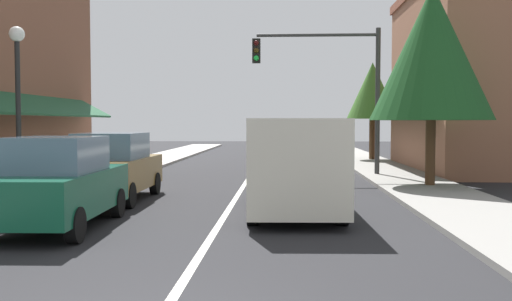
{
  "coord_description": "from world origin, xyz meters",
  "views": [
    {
      "loc": [
        1.28,
        -4.88,
        2.04
      ],
      "look_at": [
        0.36,
        14.35,
        1.1
      ],
      "focal_mm": 40.39,
      "sensor_mm": 36.0,
      "label": 1
    }
  ],
  "objects_px": {
    "parked_car_nearest_left": "(57,183)",
    "traffic_signal_mast_arm": "(334,76)",
    "street_lamp_left_near": "(18,84)",
    "parked_car_second_left": "(113,167)",
    "van_in_lane": "(294,162)",
    "tree_right_far": "(372,91)",
    "tree_right_near": "(432,53)"
  },
  "relations": [
    {
      "from": "parked_car_nearest_left",
      "to": "traffic_signal_mast_arm",
      "type": "bearing_deg",
      "value": 59.01
    },
    {
      "from": "street_lamp_left_near",
      "to": "parked_car_second_left",
      "type": "bearing_deg",
      "value": 38.46
    },
    {
      "from": "van_in_lane",
      "to": "street_lamp_left_near",
      "type": "xyz_separation_m",
      "value": [
        -6.49,
        0.36,
        1.79
      ]
    },
    {
      "from": "van_in_lane",
      "to": "tree_right_far",
      "type": "height_order",
      "value": "tree_right_far"
    },
    {
      "from": "parked_car_second_left",
      "to": "street_lamp_left_near",
      "type": "height_order",
      "value": "street_lamp_left_near"
    },
    {
      "from": "traffic_signal_mast_arm",
      "to": "tree_right_far",
      "type": "xyz_separation_m",
      "value": [
        2.79,
        8.84,
        -0.09
      ]
    },
    {
      "from": "parked_car_second_left",
      "to": "van_in_lane",
      "type": "height_order",
      "value": "van_in_lane"
    },
    {
      "from": "parked_car_nearest_left",
      "to": "van_in_lane",
      "type": "relative_size",
      "value": 0.79
    },
    {
      "from": "van_in_lane",
      "to": "parked_car_second_left",
      "type": "bearing_deg",
      "value": 157.27
    },
    {
      "from": "parked_car_nearest_left",
      "to": "traffic_signal_mast_arm",
      "type": "distance_m",
      "value": 12.92
    },
    {
      "from": "street_lamp_left_near",
      "to": "tree_right_near",
      "type": "xyz_separation_m",
      "value": [
        10.79,
        4.62,
        1.22
      ]
    },
    {
      "from": "parked_car_second_left",
      "to": "traffic_signal_mast_arm",
      "type": "relative_size",
      "value": 0.74
    },
    {
      "from": "van_in_lane",
      "to": "street_lamp_left_near",
      "type": "height_order",
      "value": "street_lamp_left_near"
    },
    {
      "from": "traffic_signal_mast_arm",
      "to": "tree_right_near",
      "type": "distance_m",
      "value": 4.63
    },
    {
      "from": "traffic_signal_mast_arm",
      "to": "street_lamp_left_near",
      "type": "distance_m",
      "value": 11.72
    },
    {
      "from": "traffic_signal_mast_arm",
      "to": "tree_right_far",
      "type": "relative_size",
      "value": 1.07
    },
    {
      "from": "parked_car_nearest_left",
      "to": "van_in_lane",
      "type": "height_order",
      "value": "van_in_lane"
    },
    {
      "from": "parked_car_second_left",
      "to": "street_lamp_left_near",
      "type": "bearing_deg",
      "value": -141.33
    },
    {
      "from": "parked_car_second_left",
      "to": "tree_right_far",
      "type": "height_order",
      "value": "tree_right_far"
    },
    {
      "from": "tree_right_far",
      "to": "street_lamp_left_near",
      "type": "bearing_deg",
      "value": -122.37
    },
    {
      "from": "street_lamp_left_near",
      "to": "tree_right_far",
      "type": "xyz_separation_m",
      "value": [
        10.92,
        17.23,
        0.76
      ]
    },
    {
      "from": "parked_car_second_left",
      "to": "tree_right_far",
      "type": "bearing_deg",
      "value": 60.23
    },
    {
      "from": "traffic_signal_mast_arm",
      "to": "tree_right_near",
      "type": "relative_size",
      "value": 0.89
    },
    {
      "from": "street_lamp_left_near",
      "to": "tree_right_far",
      "type": "bearing_deg",
      "value": 57.63
    },
    {
      "from": "van_in_lane",
      "to": "tree_right_near",
      "type": "distance_m",
      "value": 7.23
    },
    {
      "from": "street_lamp_left_near",
      "to": "tree_right_far",
      "type": "relative_size",
      "value": 0.83
    },
    {
      "from": "parked_car_nearest_left",
      "to": "van_in_lane",
      "type": "distance_m",
      "value": 5.07
    },
    {
      "from": "tree_right_far",
      "to": "parked_car_nearest_left",
      "type": "bearing_deg",
      "value": -114.43
    },
    {
      "from": "tree_right_near",
      "to": "tree_right_far",
      "type": "bearing_deg",
      "value": 89.37
    },
    {
      "from": "van_in_lane",
      "to": "tree_right_near",
      "type": "bearing_deg",
      "value": 47.6
    },
    {
      "from": "parked_car_second_left",
      "to": "van_in_lane",
      "type": "bearing_deg",
      "value": -20.88
    },
    {
      "from": "traffic_signal_mast_arm",
      "to": "street_lamp_left_near",
      "type": "relative_size",
      "value": 1.29
    }
  ]
}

